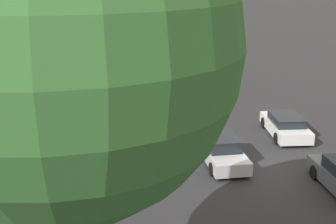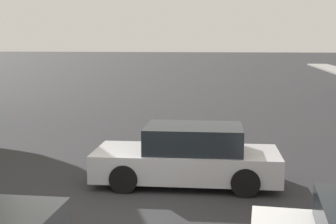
# 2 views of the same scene
# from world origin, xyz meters

# --- Properties ---
(ground_plane) EXTENTS (300.00, 300.00, 0.00)m
(ground_plane) POSITION_xyz_m (0.00, 0.00, 0.00)
(ground_plane) COLOR #28282B
(street_tree) EXTENTS (7.15, 7.15, 11.24)m
(street_tree) POSITION_xyz_m (-10.31, 8.22, 7.62)
(street_tree) COLOR #423323
(street_tree) RESTS_ON ground_plane
(traffic_signal) EXTENTS (0.70, 1.78, 4.75)m
(traffic_signal) POSITION_xyz_m (5.59, 6.77, 3.09)
(traffic_signal) COLOR #515456
(traffic_signal) RESTS_ON ground_plane
(crossing_car_0) EXTENTS (4.39, 2.07, 1.23)m
(crossing_car_0) POSITION_xyz_m (4.52, -2.20, 0.59)
(crossing_car_0) COLOR silver
(crossing_car_0) RESTS_ON ground_plane
(crossing_car_1) EXTENTS (4.28, 1.99, 1.36)m
(crossing_car_1) POSITION_xyz_m (1.08, 2.26, 0.64)
(crossing_car_1) COLOR #B7B7BC
(crossing_car_1) RESTS_ON ground_plane
(parked_car_0) EXTENTS (1.92, 4.63, 1.53)m
(parked_car_0) POSITION_xyz_m (10.43, 10.06, 0.73)
(parked_car_0) COLOR maroon
(parked_car_0) RESTS_ON ground_plane
(fire_hydrant) EXTENTS (0.22, 0.22, 0.92)m
(fire_hydrant) POSITION_xyz_m (8.25, 8.03, 0.49)
(fire_hydrant) COLOR red
(fire_hydrant) RESTS_ON ground_plane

